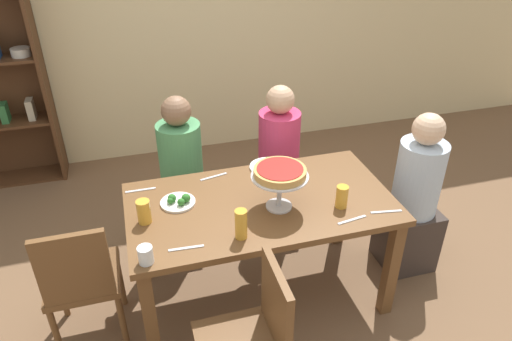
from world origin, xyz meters
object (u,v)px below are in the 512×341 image
object	(u,v)px
chair_head_west	(81,279)
beer_glass_amber_short	(241,224)
deep_dish_pizza_stand	(280,175)
beer_glass_amber_tall	(342,197)
cutlery_knife_near	(186,248)
cutlery_fork_near	(214,177)
diner_far_right	(278,169)
salad_plate_far_diner	(178,201)
cutlery_spare_fork	(352,220)
dining_table	(261,215)
water_glass_clear_near	(146,255)
diner_head_east	(413,205)
cutlery_fork_far	(386,212)
diner_far_left	(183,183)
cutlery_knife_far	(141,190)
salad_plate_near_diner	(268,166)
chair_near_left	(254,336)
beer_glass_amber_spare	(144,212)

from	to	relation	value
chair_head_west	beer_glass_amber_short	distance (m)	0.94
deep_dish_pizza_stand	beer_glass_amber_tall	bearing A→B (deg)	-15.47
beer_glass_amber_tall	cutlery_knife_near	world-z (taller)	beer_glass_amber_tall
chair_head_west	cutlery_fork_near	xyz separation A→B (m)	(0.83, 0.42, 0.26)
beer_glass_amber_short	diner_far_right	bearing A→B (deg)	61.41
salad_plate_far_diner	cutlery_spare_fork	distance (m)	0.99
beer_glass_amber_tall	cutlery_knife_near	xyz separation A→B (m)	(-0.91, -0.12, -0.06)
dining_table	water_glass_clear_near	world-z (taller)	water_glass_clear_near
diner_head_east	diner_far_right	world-z (taller)	same
salad_plate_far_diner	cutlery_knife_near	xyz separation A→B (m)	(-0.02, -0.40, -0.02)
cutlery_knife_near	cutlery_fork_far	bearing A→B (deg)	3.40
diner_far_left	cutlery_knife_far	xyz separation A→B (m)	(-0.30, -0.41, 0.25)
salad_plate_far_diner	water_glass_clear_near	size ratio (longest dim) A/B	2.21
diner_far_left	salad_plate_near_diner	xyz separation A→B (m)	(0.52, -0.37, 0.27)
deep_dish_pizza_stand	salad_plate_far_diner	distance (m)	0.61
beer_glass_amber_short	cutlery_fork_near	distance (m)	0.63
chair_head_west	cutlery_knife_near	size ratio (longest dim) A/B	4.83
diner_far_left	beer_glass_amber_tall	xyz separation A→B (m)	(0.79, -0.89, 0.32)
water_glass_clear_near	cutlery_knife_far	distance (m)	0.65
dining_table	beer_glass_amber_tall	bearing A→B (deg)	-22.62
cutlery_knife_near	cutlery_spare_fork	distance (m)	0.91
beer_glass_amber_tall	cutlery_fork_far	distance (m)	0.26
deep_dish_pizza_stand	cutlery_fork_near	distance (m)	0.55
diner_head_east	cutlery_knife_far	bearing A→B (deg)	-9.37
beer_glass_amber_short	cutlery_fork_far	distance (m)	0.84
diner_far_left	cutlery_spare_fork	bearing A→B (deg)	37.71
deep_dish_pizza_stand	water_glass_clear_near	world-z (taller)	deep_dish_pizza_stand
dining_table	deep_dish_pizza_stand	bearing A→B (deg)	-44.72
cutlery_fork_far	cutlery_knife_far	xyz separation A→B (m)	(-1.31, 0.61, 0.00)
beer_glass_amber_short	cutlery_spare_fork	size ratio (longest dim) A/B	0.93
salad_plate_near_diner	beer_glass_amber_short	world-z (taller)	beer_glass_amber_short
deep_dish_pizza_stand	beer_glass_amber_short	world-z (taller)	deep_dish_pizza_stand
diner_head_east	cutlery_spare_fork	size ratio (longest dim) A/B	6.39
diner_far_right	beer_glass_amber_short	xyz separation A→B (m)	(-0.54, -0.99, 0.33)
dining_table	beer_glass_amber_tall	xyz separation A→B (m)	(0.43, -0.18, 0.17)
deep_dish_pizza_stand	salad_plate_near_diner	world-z (taller)	deep_dish_pizza_stand
cutlery_fork_far	cutlery_knife_far	distance (m)	1.44
chair_near_left	diner_far_right	bearing A→B (deg)	-22.77
deep_dish_pizza_stand	salad_plate_far_diner	world-z (taller)	deep_dish_pizza_stand
diner_far_right	cutlery_fork_far	bearing A→B (deg)	16.58
cutlery_spare_fork	beer_glass_amber_short	bearing A→B (deg)	168.75
cutlery_fork_near	dining_table	bearing A→B (deg)	109.71
diner_far_left	water_glass_clear_near	world-z (taller)	diner_far_left
salad_plate_far_diner	diner_far_right	bearing A→B (deg)	36.44
beer_glass_amber_spare	cutlery_fork_near	xyz separation A→B (m)	(0.45, 0.35, -0.07)
chair_near_left	diner_far_left	bearing A→B (deg)	4.86
beer_glass_amber_short	cutlery_fork_near	bearing A→B (deg)	91.73
beer_glass_amber_spare	water_glass_clear_near	world-z (taller)	beer_glass_amber_spare
diner_far_left	beer_glass_amber_tall	world-z (taller)	diner_far_left
water_glass_clear_near	salad_plate_near_diner	bearing A→B (deg)	39.44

